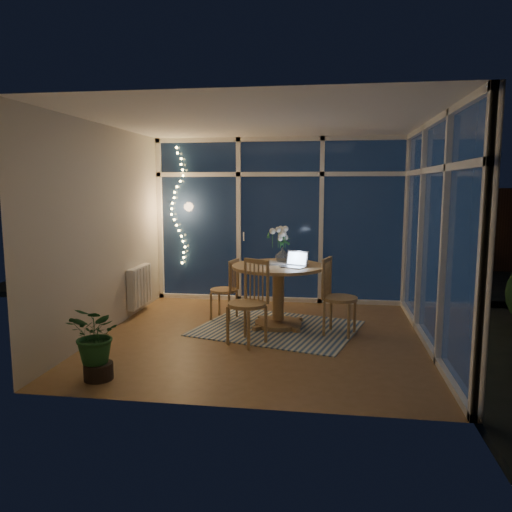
% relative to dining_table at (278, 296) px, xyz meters
% --- Properties ---
extents(floor, '(4.00, 4.00, 0.00)m').
position_rel_dining_table_xyz_m(floor, '(-0.13, -0.49, -0.41)').
color(floor, brown).
rests_on(floor, ground).
extents(ceiling, '(4.00, 4.00, 0.00)m').
position_rel_dining_table_xyz_m(ceiling, '(-0.13, -0.49, 2.19)').
color(ceiling, white).
rests_on(ceiling, wall_back).
extents(wall_back, '(4.00, 0.04, 2.60)m').
position_rel_dining_table_xyz_m(wall_back, '(-0.13, 1.51, 0.89)').
color(wall_back, beige).
rests_on(wall_back, floor).
extents(wall_front, '(4.00, 0.04, 2.60)m').
position_rel_dining_table_xyz_m(wall_front, '(-0.13, -2.49, 0.89)').
color(wall_front, beige).
rests_on(wall_front, floor).
extents(wall_left, '(0.04, 4.00, 2.60)m').
position_rel_dining_table_xyz_m(wall_left, '(-2.13, -0.49, 0.89)').
color(wall_left, beige).
rests_on(wall_left, floor).
extents(wall_right, '(0.04, 4.00, 2.60)m').
position_rel_dining_table_xyz_m(wall_right, '(1.87, -0.49, 0.89)').
color(wall_right, beige).
rests_on(wall_right, floor).
extents(window_wall_back, '(4.00, 0.10, 2.60)m').
position_rel_dining_table_xyz_m(window_wall_back, '(-0.13, 1.47, 0.89)').
color(window_wall_back, white).
rests_on(window_wall_back, floor).
extents(window_wall_right, '(0.10, 4.00, 2.60)m').
position_rel_dining_table_xyz_m(window_wall_right, '(1.83, -0.49, 0.89)').
color(window_wall_right, white).
rests_on(window_wall_right, floor).
extents(radiator, '(0.10, 0.70, 0.58)m').
position_rel_dining_table_xyz_m(radiator, '(-2.07, 0.41, -0.01)').
color(radiator, silver).
rests_on(radiator, wall_left).
extents(fairy_lights, '(0.24, 0.10, 1.85)m').
position_rel_dining_table_xyz_m(fairy_lights, '(-1.78, 1.39, 1.11)').
color(fairy_lights, '#E6C35C').
rests_on(fairy_lights, window_wall_back).
extents(garden_patio, '(12.00, 6.00, 0.10)m').
position_rel_dining_table_xyz_m(garden_patio, '(0.37, 4.51, -0.47)').
color(garden_patio, black).
rests_on(garden_patio, ground).
extents(garden_fence, '(11.00, 0.08, 1.80)m').
position_rel_dining_table_xyz_m(garden_fence, '(-0.13, 5.01, 0.49)').
color(garden_fence, '#3C2716').
rests_on(garden_fence, ground).
extents(neighbour_roof, '(7.00, 3.00, 2.20)m').
position_rel_dining_table_xyz_m(neighbour_roof, '(0.17, 8.01, 1.79)').
color(neighbour_roof, '#32353C').
rests_on(neighbour_roof, ground).
extents(garden_shrubs, '(0.90, 0.90, 0.90)m').
position_rel_dining_table_xyz_m(garden_shrubs, '(-0.93, 2.91, 0.04)').
color(garden_shrubs, black).
rests_on(garden_shrubs, ground).
extents(rug, '(2.31, 2.04, 0.01)m').
position_rel_dining_table_xyz_m(rug, '(0.00, -0.10, -0.41)').
color(rug, beige).
rests_on(rug, floor).
extents(dining_table, '(1.49, 1.49, 0.82)m').
position_rel_dining_table_xyz_m(dining_table, '(0.00, 0.00, 0.00)').
color(dining_table, olive).
rests_on(dining_table, floor).
extents(chair_left, '(0.47, 0.47, 0.86)m').
position_rel_dining_table_xyz_m(chair_left, '(-0.79, 0.28, 0.02)').
color(chair_left, olive).
rests_on(chair_left, floor).
extents(chair_right, '(0.56, 0.56, 0.98)m').
position_rel_dining_table_xyz_m(chair_right, '(0.80, -0.26, 0.08)').
color(chair_right, olive).
rests_on(chair_right, floor).
extents(chair_front, '(0.64, 0.64, 1.01)m').
position_rel_dining_table_xyz_m(chair_front, '(-0.29, -0.79, 0.09)').
color(chair_front, olive).
rests_on(chair_front, floor).
extents(laptop, '(0.38, 0.36, 0.22)m').
position_rel_dining_table_xyz_m(laptop, '(0.20, -0.15, 0.52)').
color(laptop, silver).
rests_on(laptop, dining_table).
extents(flower_vase, '(0.25, 0.25, 0.21)m').
position_rel_dining_table_xyz_m(flower_vase, '(0.03, 0.22, 0.52)').
color(flower_vase, silver).
rests_on(flower_vase, dining_table).
extents(bowl, '(0.19, 0.19, 0.04)m').
position_rel_dining_table_xyz_m(bowl, '(0.32, -0.03, 0.43)').
color(bowl, white).
rests_on(bowl, dining_table).
extents(newspapers, '(0.42, 0.32, 0.02)m').
position_rel_dining_table_xyz_m(newspapers, '(-0.07, 0.13, 0.42)').
color(newspapers, beige).
rests_on(newspapers, dining_table).
extents(phone, '(0.10, 0.05, 0.01)m').
position_rel_dining_table_xyz_m(phone, '(0.10, -0.20, 0.42)').
color(phone, black).
rests_on(phone, dining_table).
extents(potted_plant, '(0.67, 0.63, 0.76)m').
position_rel_dining_table_xyz_m(potted_plant, '(-1.53, -2.06, -0.03)').
color(potted_plant, '#1B4D23').
rests_on(potted_plant, floor).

